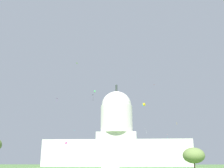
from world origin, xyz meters
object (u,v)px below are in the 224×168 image
at_px(kite_yellow_mid, 144,104).
at_px(kite_gold_mid, 177,123).
at_px(capitol_building, 117,138).
at_px(kite_turquoise_mid, 75,131).
at_px(kite_white_mid, 146,129).
at_px(kite_violet_high, 57,99).
at_px(kite_pink_low, 167,136).
at_px(kite_green_high, 95,91).
at_px(kite_black_high, 93,96).
at_px(kite_red_high, 155,85).
at_px(kite_cyan_mid, 142,105).
at_px(kite_magenta_low, 66,143).
at_px(tree_east_mid, 194,155).
at_px(kite_lime_high, 78,64).
at_px(kite_blue_low, 163,148).
at_px(event_tent, 110,163).

bearing_deg(kite_yellow_mid, kite_gold_mid, 77.95).
height_order(capitol_building, kite_turquoise_mid, capitol_building).
bearing_deg(kite_white_mid, kite_yellow_mid, 160.11).
relative_size(kite_turquoise_mid, kite_violet_high, 0.77).
bearing_deg(kite_pink_low, kite_green_high, -76.27).
distance_m(kite_black_high, kite_gold_mid, 57.84).
distance_m(kite_white_mid, kite_pink_low, 43.03).
bearing_deg(kite_pink_low, kite_red_high, -171.47).
bearing_deg(kite_green_high, kite_black_high, 94.38).
bearing_deg(kite_black_high, capitol_building, -48.03).
distance_m(kite_cyan_mid, kite_magenta_low, 47.39).
xyz_separation_m(kite_red_high, kite_yellow_mid, (-8.42, -21.30, -16.88)).
distance_m(tree_east_mid, kite_white_mid, 67.03).
relative_size(kite_black_high, kite_pink_low, 2.18).
bearing_deg(kite_pink_low, kite_cyan_mid, -97.85).
bearing_deg(kite_violet_high, kite_cyan_mid, -43.63).
height_order(kite_red_high, kite_lime_high, kite_lime_high).
xyz_separation_m(kite_blue_low, kite_violet_high, (-62.32, -36.95, 25.97)).
height_order(event_tent, kite_violet_high, kite_violet_high).
bearing_deg(kite_yellow_mid, kite_pink_low, 42.46).
relative_size(kite_turquoise_mid, kite_blue_low, 0.36).
height_order(kite_yellow_mid, kite_blue_low, kite_yellow_mid).
height_order(tree_east_mid, kite_gold_mid, kite_gold_mid).
height_order(kite_lime_high, kite_white_mid, kite_lime_high).
xyz_separation_m(kite_green_high, kite_yellow_mid, (26.22, 6.23, -6.20)).
bearing_deg(kite_magenta_low, kite_cyan_mid, -172.70).
relative_size(event_tent, kite_gold_mid, 4.60).
xyz_separation_m(event_tent, kite_yellow_mid, (14.14, 54.71, 30.05)).
bearing_deg(kite_lime_high, kite_turquoise_mid, 9.80).
distance_m(tree_east_mid, kite_blue_low, 57.45).
bearing_deg(kite_green_high, kite_blue_low, 44.72).
relative_size(kite_turquoise_mid, kite_green_high, 1.67).
bearing_deg(kite_green_high, kite_yellow_mid, 8.43).
distance_m(kite_red_high, kite_cyan_mid, 24.41).
xyz_separation_m(kite_red_high, kite_white_mid, (-5.17, 24.22, -24.72)).
relative_size(kite_turquoise_mid, kite_pink_low, 0.86).
bearing_deg(kite_red_high, kite_yellow_mid, -170.04).
xyz_separation_m(kite_red_high, kite_pink_low, (3.08, -17.13, -33.27)).
bearing_deg(kite_pink_low, kite_violet_high, -90.93).
height_order(kite_gold_mid, kite_turquoise_mid, kite_gold_mid).
bearing_deg(capitol_building, kite_red_high, -64.45).
xyz_separation_m(kite_pink_low, kite_cyan_mid, (-12.19, 1.32, 17.06)).
height_order(kite_white_mid, kite_yellow_mid, kite_yellow_mid).
bearing_deg(kite_lime_high, tree_east_mid, -100.31).
distance_m(kite_turquoise_mid, kite_pink_low, 67.79).
height_order(event_tent, kite_white_mid, kite_white_mid).
xyz_separation_m(kite_lime_high, kite_turquoise_mid, (-10.95, 48.50, -30.26)).
distance_m(kite_cyan_mid, kite_violet_high, 48.52).
relative_size(kite_red_high, kite_pink_low, 0.67).
height_order(kite_turquoise_mid, kite_magenta_low, kite_turquoise_mid).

